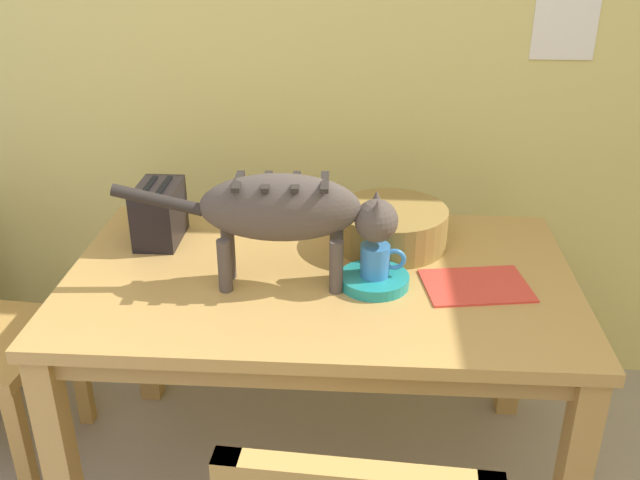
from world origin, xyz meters
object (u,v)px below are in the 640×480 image
at_px(saucer_bowl, 374,280).
at_px(magazine, 476,286).
at_px(dining_table, 320,300).
at_px(cat, 290,212).
at_px(coffee_mug, 376,260).
at_px(book_stack, 398,231).
at_px(toaster, 159,213).
at_px(wicker_basket, 391,226).

xyz_separation_m(saucer_bowl, magazine, (0.27, 0.01, -0.01)).
xyz_separation_m(dining_table, cat, (-0.07, -0.07, 0.30)).
xyz_separation_m(dining_table, coffee_mug, (0.15, -0.06, 0.16)).
bearing_deg(saucer_bowl, book_stack, 75.24).
bearing_deg(dining_table, cat, -137.21).
distance_m(cat, book_stack, 0.44).
distance_m(cat, toaster, 0.50).
height_order(dining_table, toaster, toaster).
distance_m(coffee_mug, toaster, 0.68).
relative_size(dining_table, book_stack, 6.50).
height_order(book_stack, wicker_basket, wicker_basket).
bearing_deg(magazine, dining_table, 164.24).
distance_m(coffee_mug, magazine, 0.27).
distance_m(cat, saucer_bowl, 0.29).
distance_m(magazine, toaster, 0.93).
bearing_deg(wicker_basket, cat, -136.07).
xyz_separation_m(dining_table, saucer_bowl, (0.15, -0.06, 0.10)).
bearing_deg(cat, dining_table, 130.39).
bearing_deg(toaster, cat, -30.82).
relative_size(coffee_mug, toaster, 0.60).
height_order(coffee_mug, toaster, toaster).
bearing_deg(coffee_mug, dining_table, 159.13).
bearing_deg(toaster, dining_table, -20.34).
bearing_deg(wicker_basket, saucer_bowl, -101.01).
distance_m(dining_table, saucer_bowl, 0.19).
xyz_separation_m(book_stack, toaster, (-0.70, -0.03, 0.05)).
height_order(cat, saucer_bowl, cat).
distance_m(magazine, book_stack, 0.33).
relative_size(saucer_bowl, wicker_basket, 0.56).
xyz_separation_m(coffee_mug, magazine, (0.26, 0.01, -0.07)).
relative_size(cat, wicker_basket, 2.22).
bearing_deg(saucer_bowl, wicker_basket, 78.99).
xyz_separation_m(dining_table, magazine, (0.42, -0.05, 0.09)).
relative_size(book_stack, wicker_basket, 0.65).
xyz_separation_m(saucer_bowl, toaster, (-0.63, 0.24, 0.07)).
relative_size(dining_table, magazine, 5.07).
height_order(saucer_bowl, magazine, saucer_bowl).
bearing_deg(saucer_bowl, cat, -177.60).
relative_size(cat, magazine, 2.67).
relative_size(dining_table, saucer_bowl, 7.46).
bearing_deg(coffee_mug, saucer_bowl, 180.00).
bearing_deg(coffee_mug, book_stack, 76.03).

